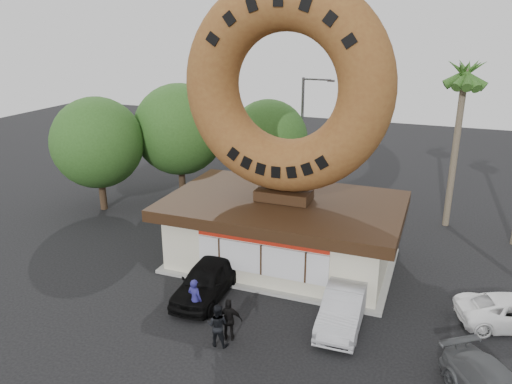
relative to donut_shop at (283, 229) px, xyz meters
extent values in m
plane|color=black|center=(0.00, -5.98, -1.77)|extent=(90.00, 90.00, 0.00)
cube|color=silver|center=(0.00, 0.02, -0.27)|extent=(10.00, 6.00, 3.00)
cube|color=#999993|center=(0.00, 0.02, -1.69)|extent=(10.60, 6.60, 0.15)
cube|color=#3F3F3F|center=(0.00, 0.02, 1.28)|extent=(10.00, 6.00, 0.10)
cube|color=black|center=(0.00, 0.02, 1.23)|extent=(11.20, 7.20, 0.55)
cube|color=silver|center=(0.00, -3.03, -0.22)|extent=(6.00, 0.12, 1.40)
cube|color=red|center=(0.00, -3.05, 0.78)|extent=(6.00, 0.10, 0.45)
cube|color=black|center=(0.00, 0.02, 1.78)|extent=(2.60, 1.40, 0.50)
torus|color=brown|center=(0.00, 0.02, 6.85)|extent=(9.64, 2.46, 9.64)
cylinder|color=#473321|center=(-9.50, 7.02, -0.12)|extent=(0.44, 0.44, 3.30)
sphere|color=#284F1C|center=(-9.50, 7.02, 2.88)|extent=(6.00, 6.00, 6.00)
cylinder|color=#473321|center=(-4.00, 9.02, -0.34)|extent=(0.44, 0.44, 2.86)
sphere|color=#284F1C|center=(-4.00, 9.02, 2.26)|extent=(5.20, 5.20, 5.20)
cylinder|color=#473321|center=(-13.00, 3.02, -0.23)|extent=(0.44, 0.44, 3.08)
sphere|color=#284F1C|center=(-13.00, 3.02, 2.57)|extent=(5.60, 5.60, 5.60)
cylinder|color=#726651|center=(7.50, 8.02, 2.73)|extent=(0.36, 0.36, 9.00)
cylinder|color=#59595E|center=(-2.00, 10.02, 2.23)|extent=(0.18, 0.18, 8.00)
cylinder|color=#59595E|center=(-1.10, 10.02, 6.13)|extent=(1.80, 0.12, 0.12)
cube|color=#59595E|center=(-0.20, 10.02, 6.08)|extent=(0.45, 0.20, 0.12)
imported|color=navy|center=(-1.72, -6.01, -0.88)|extent=(0.71, 0.54, 1.77)
imported|color=black|center=(-0.15, -7.25, -0.93)|extent=(0.88, 0.71, 1.68)
imported|color=black|center=(0.12, -6.80, -0.92)|extent=(1.07, 0.69, 1.70)
imported|color=black|center=(-2.08, -4.26, -0.99)|extent=(1.99, 4.60, 1.54)
imported|color=#B2B3B8|center=(3.88, -4.22, -1.05)|extent=(1.64, 4.41, 1.44)
camera|label=1|loc=(6.79, -21.41, 9.64)|focal=35.00mm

